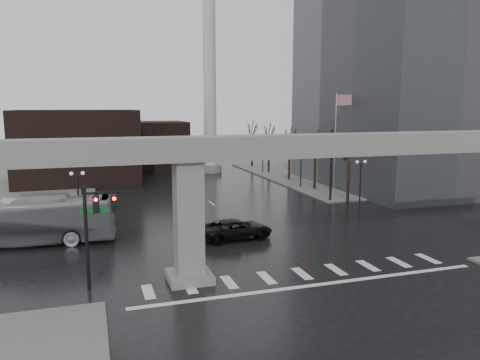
{
  "coord_description": "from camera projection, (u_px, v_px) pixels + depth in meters",
  "views": [
    {
      "loc": [
        -12.36,
        -26.67,
        10.4
      ],
      "look_at": [
        -0.83,
        9.22,
        4.5
      ],
      "focal_mm": 35.0,
      "sensor_mm": 36.0,
      "label": 1
    }
  ],
  "objects": [
    {
      "name": "lamp_left_0",
      "position": [
        78.0,
        191.0,
        38.98
      ],
      "size": [
        1.22,
        0.32,
        5.11
      ],
      "color": "black",
      "rests_on": "ground"
    },
    {
      "name": "elevated_guideway",
      "position": [
        315.0,
        163.0,
        29.75
      ],
      "size": [
        48.0,
        2.6,
        8.7
      ],
      "color": "gray",
      "rests_on": "ground"
    },
    {
      "name": "flagpole_assembly",
      "position": [
        338.0,
        132.0,
        54.58
      ],
      "size": [
        2.06,
        0.12,
        12.0
      ],
      "color": "silver",
      "rests_on": "ground"
    },
    {
      "name": "lamp_right_2",
      "position": [
        263.0,
        151.0,
        73.48
      ],
      "size": [
        1.22,
        0.32,
        5.11
      ],
      "color": "black",
      "rests_on": "ground"
    },
    {
      "name": "signal_left_pole",
      "position": [
        96.0,
        219.0,
        26.57
      ],
      "size": [
        2.3,
        0.3,
        6.0
      ],
      "color": "black",
      "rests_on": "ground"
    },
    {
      "name": "office_tower",
      "position": [
        413.0,
        24.0,
        60.1
      ],
      "size": [
        22.0,
        26.0,
        42.0
      ],
      "primitive_type": "cube",
      "color": "slate",
      "rests_on": "ground"
    },
    {
      "name": "building_far_mid",
      "position": [
        155.0,
        146.0,
        78.11
      ],
      "size": [
        10.0,
        10.0,
        8.0
      ],
      "primitive_type": "cube",
      "color": "black",
      "rests_on": "ground"
    },
    {
      "name": "signal_mast_arm",
      "position": [
        300.0,
        150.0,
        49.93
      ],
      "size": [
        12.12,
        0.43,
        8.0
      ],
      "color": "black",
      "rests_on": "ground"
    },
    {
      "name": "tree_right_4",
      "position": [
        252.0,
        150.0,
        81.4
      ],
      "size": [
        1.12,
        1.69,
        8.19
      ],
      "color": "black",
      "rests_on": "ground"
    },
    {
      "name": "lamp_right_1",
      "position": [
        301.0,
        161.0,
        60.31
      ],
      "size": [
        1.22,
        0.32,
        5.11
      ],
      "color": "black",
      "rests_on": "ground"
    },
    {
      "name": "lamp_right_0",
      "position": [
        361.0,
        176.0,
        47.14
      ],
      "size": [
        1.22,
        0.32,
        5.11
      ],
      "color": "black",
      "rests_on": "ground"
    },
    {
      "name": "lamp_left_2",
      "position": [
        82.0,
        157.0,
        65.31
      ],
      "size": [
        1.22,
        0.32,
        5.11
      ],
      "color": "black",
      "rests_on": "ground"
    },
    {
      "name": "tree_right_1",
      "position": [
        315.0,
        168.0,
        58.85
      ],
      "size": [
        1.09,
        1.61,
        7.67
      ],
      "color": "black",
      "rests_on": "ground"
    },
    {
      "name": "ground",
      "position": [
        295.0,
        268.0,
        30.43
      ],
      "size": [
        160.0,
        160.0,
        0.0
      ],
      "primitive_type": "plane",
      "color": "black",
      "rests_on": "ground"
    },
    {
      "name": "tree_right_2",
      "position": [
        289.0,
        160.0,
        66.37
      ],
      "size": [
        1.1,
        1.63,
        7.85
      ],
      "color": "black",
      "rests_on": "ground"
    },
    {
      "name": "city_bus",
      "position": [
        25.0,
        221.0,
        35.5
      ],
      "size": [
        13.52,
        4.38,
        3.7
      ],
      "primitive_type": "imported",
      "rotation": [
        0.0,
        0.0,
        1.47
      ],
      "color": "#96979B",
      "rests_on": "ground"
    },
    {
      "name": "smokestack",
      "position": [
        210.0,
        88.0,
        73.44
      ],
      "size": [
        3.6,
        3.6,
        30.0
      ],
      "color": "#BCBCB7",
      "rests_on": "ground"
    },
    {
      "name": "pickup_truck",
      "position": [
        237.0,
        229.0,
        37.14
      ],
      "size": [
        5.96,
        3.15,
        1.6
      ],
      "primitive_type": "imported",
      "rotation": [
        0.0,
        0.0,
        1.66
      ],
      "color": "black",
      "rests_on": "ground"
    },
    {
      "name": "tree_right_0",
      "position": [
        348.0,
        177.0,
        51.34
      ],
      "size": [
        1.09,
        1.58,
        7.5
      ],
      "color": "black",
      "rests_on": "ground"
    },
    {
      "name": "tree_right_3",
      "position": [
        269.0,
        154.0,
        73.88
      ],
      "size": [
        1.11,
        1.66,
        8.02
      ],
      "color": "black",
      "rests_on": "ground"
    },
    {
      "name": "lamp_left_1",
      "position": [
        81.0,
        170.0,
        52.15
      ],
      "size": [
        1.22,
        0.32,
        5.11
      ],
      "color": "black",
      "rests_on": "ground"
    },
    {
      "name": "building_far_left",
      "position": [
        78.0,
        146.0,
        64.93
      ],
      "size": [
        16.0,
        14.0,
        10.0
      ],
      "primitive_type": "cube",
      "color": "black",
      "rests_on": "ground"
    },
    {
      "name": "sidewalk_ne",
      "position": [
        352.0,
        175.0,
        72.14
      ],
      "size": [
        28.0,
        36.0,
        0.15
      ],
      "primitive_type": "cube",
      "color": "#63615E",
      "rests_on": "ground"
    }
  ]
}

